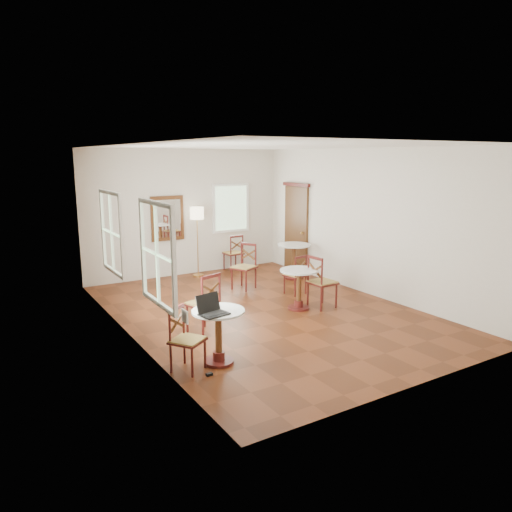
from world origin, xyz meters
The scene contains 17 objects.
ground centered at (0.00, 0.00, 0.00)m, with size 7.00×7.00×0.00m, color #56250E.
room_shell centered at (-0.06, 0.27, 1.89)m, with size 5.02×7.02×3.01m.
cafe_table_near centered at (-1.77, -1.59, 0.48)m, with size 0.73×0.73×0.77m.
cafe_table_mid centered at (0.64, -0.20, 0.47)m, with size 0.72×0.72×0.76m.
cafe_table_back centered at (1.93, 1.75, 0.51)m, with size 0.77×0.77×0.82m.
chair_near_a centered at (-1.42, -0.42, 0.50)m, with size 0.57×0.57×1.00m.
chair_near_b centered at (-2.24, -1.57, 0.43)m, with size 0.56×0.56×0.87m.
chair_mid_a centered at (1.18, 0.64, 0.42)m, with size 0.45×0.45×0.84m.
chair_mid_b centered at (1.05, -0.35, 0.50)m, with size 0.49×0.49×1.01m.
chair_back_a centered at (1.12, 3.19, 0.46)m, with size 0.43×0.43×0.91m.
chair_back_b centered at (0.49, 1.58, 0.49)m, with size 0.60×0.60×0.98m.
floor_lamp centered at (0.12, 3.15, 1.41)m, with size 0.32×0.32×1.66m.
laptop centered at (-1.92, -1.70, 0.83)m, with size 0.41×0.37×0.26m.
mouse centered at (-1.73, -1.47, 0.79)m, with size 0.10×0.06×0.04m, color black.
navy_mug centered at (-1.83, -1.50, 0.81)m, with size 0.10×0.07×0.08m.
water_glass centered at (-1.80, -1.51, 0.82)m, with size 0.06×0.06×0.10m, color white.
power_adapter centered at (-2.06, -1.89, 0.02)m, with size 0.09×0.05×0.03m, color black.
Camera 1 is at (-4.63, -7.25, 2.82)m, focal length 34.00 mm.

